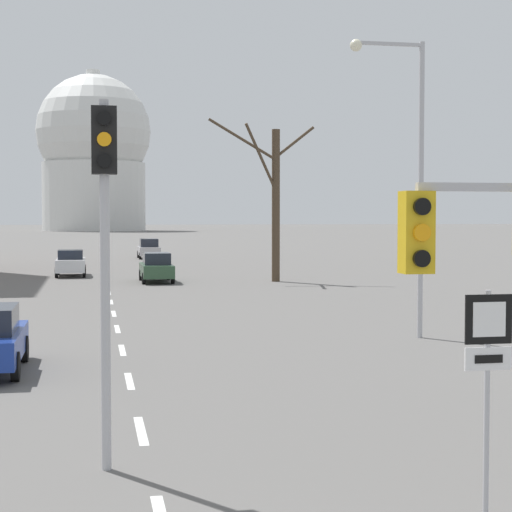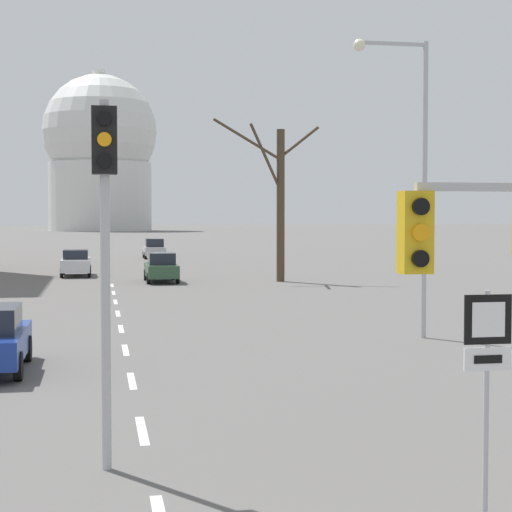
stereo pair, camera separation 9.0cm
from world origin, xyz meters
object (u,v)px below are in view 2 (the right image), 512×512
(sedan_near_left, at_px, (161,267))
(sedan_far_left, at_px, (154,249))
(route_sign_post, at_px, (487,363))
(traffic_signal_near_right, at_px, (490,255))
(traffic_signal_centre_tall, at_px, (105,214))
(street_lamp_right, at_px, (412,158))
(sedan_mid_centre, at_px, (76,263))

(sedan_near_left, xyz_separation_m, sedan_far_left, (1.38, 27.38, 0.03))
(route_sign_post, xyz_separation_m, sedan_near_left, (-1.13, 38.46, -1.08))
(route_sign_post, bearing_deg, traffic_signal_near_right, -109.54)
(sedan_near_left, bearing_deg, traffic_signal_near_right, -88.40)
(traffic_signal_near_right, height_order, traffic_signal_centre_tall, traffic_signal_centre_tall)
(traffic_signal_near_right, bearing_deg, route_sign_post, 70.46)
(traffic_signal_near_right, relative_size, sedan_far_left, 0.94)
(traffic_signal_near_right, relative_size, street_lamp_right, 0.48)
(street_lamp_right, distance_m, sedan_far_left, 51.41)
(sedan_near_left, distance_m, sedan_far_left, 27.42)
(route_sign_post, distance_m, sedan_near_left, 38.49)
(street_lamp_right, relative_size, sedan_far_left, 1.96)
(traffic_signal_near_right, distance_m, street_lamp_right, 15.84)
(sedan_mid_centre, bearing_deg, traffic_signal_near_right, -82.41)
(traffic_signal_near_right, distance_m, traffic_signal_centre_tall, 5.40)
(route_sign_post, bearing_deg, traffic_signal_centre_tall, 147.41)
(route_sign_post, height_order, sedan_near_left, route_sign_post)
(sedan_near_left, bearing_deg, sedan_mid_centre, 129.82)
(sedan_far_left, bearing_deg, route_sign_post, -90.22)
(traffic_signal_near_right, distance_m, sedan_near_left, 38.68)
(sedan_mid_centre, height_order, sedan_far_left, sedan_far_left)
(traffic_signal_centre_tall, xyz_separation_m, route_sign_post, (4.50, -2.88, -1.80))
(traffic_signal_near_right, relative_size, route_sign_post, 1.53)
(traffic_signal_near_right, xyz_separation_m, traffic_signal_centre_tall, (-4.46, 3.01, 0.50))
(sedan_mid_centre, xyz_separation_m, sedan_far_left, (6.21, 21.59, 0.03))
(traffic_signal_centre_tall, xyz_separation_m, sedan_far_left, (4.75, 62.97, -2.84))
(traffic_signal_centre_tall, xyz_separation_m, sedan_near_left, (3.38, 35.58, -2.88))
(sedan_mid_centre, bearing_deg, street_lamp_right, -70.15)
(traffic_signal_near_right, bearing_deg, sedan_near_left, 91.60)
(street_lamp_right, bearing_deg, traffic_signal_centre_tall, -127.51)
(traffic_signal_centre_tall, distance_m, sedan_near_left, 35.86)
(traffic_signal_centre_tall, distance_m, street_lamp_right, 15.16)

